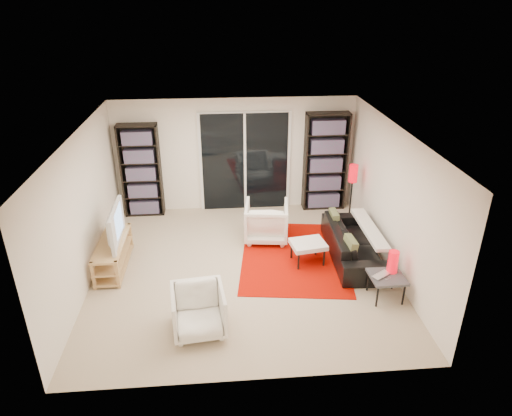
# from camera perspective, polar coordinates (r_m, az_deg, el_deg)

# --- Properties ---
(floor) EXTENTS (5.00, 5.00, 0.00)m
(floor) POSITION_cam_1_polar(r_m,az_deg,el_deg) (7.92, -1.63, -7.55)
(floor) COLOR tan
(floor) RESTS_ON ground
(wall_back) EXTENTS (5.00, 0.02, 2.40)m
(wall_back) POSITION_cam_1_polar(r_m,az_deg,el_deg) (9.66, -2.61, 6.62)
(wall_back) COLOR white
(wall_back) RESTS_ON ground
(wall_front) EXTENTS (5.00, 0.02, 2.40)m
(wall_front) POSITION_cam_1_polar(r_m,az_deg,el_deg) (5.19, -0.11, -11.42)
(wall_front) COLOR white
(wall_front) RESTS_ON ground
(wall_left) EXTENTS (0.02, 5.00, 2.40)m
(wall_left) POSITION_cam_1_polar(r_m,az_deg,el_deg) (7.64, -20.82, -0.36)
(wall_left) COLOR white
(wall_left) RESTS_ON ground
(wall_right) EXTENTS (0.02, 5.00, 2.40)m
(wall_right) POSITION_cam_1_polar(r_m,az_deg,el_deg) (7.86, 16.77, 0.98)
(wall_right) COLOR white
(wall_right) RESTS_ON ground
(ceiling) EXTENTS (5.00, 5.00, 0.02)m
(ceiling) POSITION_cam_1_polar(r_m,az_deg,el_deg) (6.91, -1.88, 9.38)
(ceiling) COLOR white
(ceiling) RESTS_ON wall_back
(sliding_door) EXTENTS (1.92, 0.08, 2.16)m
(sliding_door) POSITION_cam_1_polar(r_m,az_deg,el_deg) (9.68, -1.39, 5.75)
(sliding_door) COLOR white
(sliding_door) RESTS_ON ground
(bookshelf_left) EXTENTS (0.80, 0.30, 1.95)m
(bookshelf_left) POSITION_cam_1_polar(r_m,az_deg,el_deg) (9.70, -14.16, 4.53)
(bookshelf_left) COLOR black
(bookshelf_left) RESTS_ON ground
(bookshelf_right) EXTENTS (0.90, 0.30, 2.10)m
(bookshelf_right) POSITION_cam_1_polar(r_m,az_deg,el_deg) (9.80, 8.67, 5.71)
(bookshelf_right) COLOR black
(bookshelf_right) RESTS_ON ground
(tv_stand) EXTENTS (0.43, 1.36, 0.50)m
(tv_stand) POSITION_cam_1_polar(r_m,az_deg,el_deg) (8.19, -17.41, -5.47)
(tv_stand) COLOR tan
(tv_stand) RESTS_ON floor
(tv) EXTENTS (0.18, 1.08, 0.62)m
(tv) POSITION_cam_1_polar(r_m,az_deg,el_deg) (7.93, -17.77, -2.07)
(tv) COLOR black
(tv) RESTS_ON tv_stand
(rug) EXTENTS (2.16, 2.72, 0.01)m
(rug) POSITION_cam_1_polar(r_m,az_deg,el_deg) (8.28, 4.80, -5.99)
(rug) COLOR #AF0B00
(rug) RESTS_ON floor
(sofa) EXTENTS (0.84, 2.00, 0.58)m
(sofa) POSITION_cam_1_polar(r_m,az_deg,el_deg) (8.28, 12.00, -4.27)
(sofa) COLOR black
(sofa) RESTS_ON floor
(armchair_back) EXTENTS (0.89, 0.91, 0.74)m
(armchair_back) POSITION_cam_1_polar(r_m,az_deg,el_deg) (8.65, 1.31, -1.67)
(armchair_back) COLOR white
(armchair_back) RESTS_ON floor
(armchair_front) EXTENTS (0.80, 0.81, 0.67)m
(armchair_front) POSITION_cam_1_polar(r_m,az_deg,el_deg) (6.48, -7.19, -12.64)
(armchair_front) COLOR white
(armchair_front) RESTS_ON floor
(ottoman) EXTENTS (0.65, 0.56, 0.40)m
(ottoman) POSITION_cam_1_polar(r_m,az_deg,el_deg) (7.96, 6.52, -4.63)
(ottoman) COLOR white
(ottoman) RESTS_ON floor
(side_table) EXTENTS (0.53, 0.53, 0.40)m
(side_table) POSITION_cam_1_polar(r_m,az_deg,el_deg) (7.31, 16.04, -8.40)
(side_table) COLOR #434348
(side_table) RESTS_ON floor
(laptop) EXTENTS (0.38, 0.34, 0.02)m
(laptop) POSITION_cam_1_polar(r_m,az_deg,el_deg) (7.24, 15.68, -8.24)
(laptop) COLOR silver
(laptop) RESTS_ON side_table
(table_lamp) EXTENTS (0.16, 0.16, 0.36)m
(table_lamp) POSITION_cam_1_polar(r_m,az_deg,el_deg) (7.32, 16.75, -6.44)
(table_lamp) COLOR red
(table_lamp) RESTS_ON side_table
(floor_lamp) EXTENTS (0.19, 0.19, 1.28)m
(floor_lamp) POSITION_cam_1_polar(r_m,az_deg,el_deg) (9.16, 11.98, 3.43)
(floor_lamp) COLOR black
(floor_lamp) RESTS_ON floor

